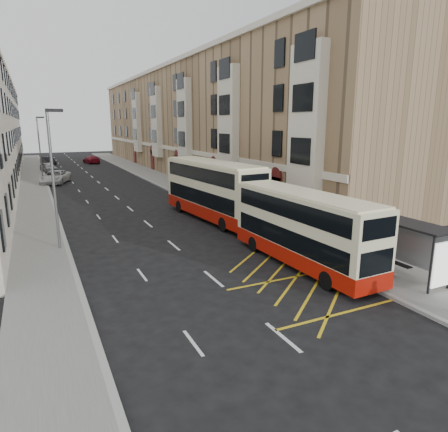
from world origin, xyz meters
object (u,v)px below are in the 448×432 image
bus_shelter (416,239)px  pedestrian_far (300,229)px  double_decker_rear (213,190)px  double_decker_front (303,229)px  street_lamp_near (54,172)px  pedestrian_mid (377,245)px  white_van (55,177)px  car_dark (48,161)px  car_silver (49,167)px  street_lamp_far (40,146)px  car_red (91,160)px

bus_shelter → pedestrian_far: bearing=101.4°
pedestrian_far → bus_shelter: bearing=133.9°
double_decker_rear → double_decker_front: bearing=-95.3°
double_decker_front → street_lamp_near: bearing=142.2°
double_decker_front → double_decker_rear: 11.54m
pedestrian_mid → white_van: (-13.82, 38.97, -0.20)m
pedestrian_mid → car_dark: size_ratio=0.37×
double_decker_front → car_silver: size_ratio=2.23×
street_lamp_near → pedestrian_far: (13.30, -5.46, -3.54)m
pedestrian_mid → car_dark: bearing=71.0°
pedestrian_far → car_dark: bearing=-46.2°
white_van → car_silver: (-0.22, 13.18, -0.04)m
double_decker_front → double_decker_rear: double_decker_rear is taller
street_lamp_far → pedestrian_mid: size_ratio=4.75×
bus_shelter → pedestrian_mid: size_ratio=2.53×
street_lamp_near → bus_shelter: bearing=-40.1°
street_lamp_far → pedestrian_far: street_lamp_far is taller
bus_shelter → white_van: size_ratio=0.74×
street_lamp_far → double_decker_rear: size_ratio=0.69×
street_lamp_far → car_silver: bearing=84.7°
white_van → car_silver: white_van is taller
car_red → bus_shelter: bearing=83.7°
street_lamp_near → pedestrian_mid: street_lamp_near is taller
bus_shelter → car_silver: bus_shelter is taller
street_lamp_far → double_decker_front: street_lamp_far is taller
pedestrian_far → double_decker_front: bearing=87.6°
bus_shelter → double_decker_front: 5.33m
street_lamp_far → car_silver: street_lamp_far is taller
pedestrian_far → pedestrian_mid: bearing=146.7°
white_van → car_red: (7.65, 24.69, -0.08)m
street_lamp_near → double_decker_front: street_lamp_near is taller
bus_shelter → car_red: bearing=94.9°
street_lamp_far → bus_shelter: bearing=-70.9°
double_decker_front → double_decker_rear: size_ratio=0.86×
street_lamp_near → car_dark: (1.51, 53.42, -3.89)m
street_lamp_near → white_van: size_ratio=1.40×
pedestrian_mid → car_silver: 54.01m
double_decker_rear → car_dark: bearing=95.9°
white_van → car_dark: bearing=109.6°
bus_shelter → car_silver: size_ratio=0.95×
bus_shelter → double_decker_rear: bearing=102.0°
street_lamp_far → car_dark: (1.51, 23.42, -3.89)m
bus_shelter → car_dark: 67.14m
street_lamp_near → street_lamp_far: 30.00m
white_van → car_dark: 24.13m
bus_shelter → car_dark: (-13.19, 65.81, -1.39)m
double_decker_front → white_van: 38.86m
car_red → pedestrian_mid: bearing=84.4°
bus_shelter → double_decker_front: bearing=128.9°
pedestrian_mid → pedestrian_far: size_ratio=0.89×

